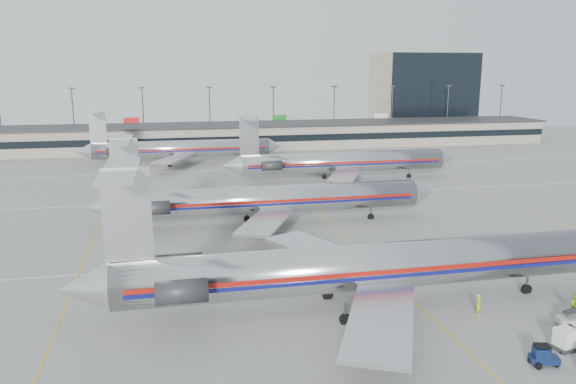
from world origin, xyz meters
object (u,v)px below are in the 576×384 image
object	(u,v)px
jet_foreground	(361,266)
uld_container	(565,339)
tug_center	(543,356)
jet_second_row	(264,199)

from	to	relation	value
jet_foreground	uld_container	xyz separation A→B (m)	(12.23, -10.04, -2.97)
jet_foreground	tug_center	bearing A→B (deg)	-51.69
jet_second_row	uld_container	world-z (taller)	jet_second_row
jet_foreground	jet_second_row	world-z (taller)	jet_foreground
jet_second_row	tug_center	world-z (taller)	jet_second_row
jet_foreground	jet_second_row	xyz separation A→B (m)	(-3.57, 27.58, -0.31)
tug_center	uld_container	bearing A→B (deg)	43.50
tug_center	uld_container	size ratio (longest dim) A/B	1.18
jet_foreground	uld_container	bearing A→B (deg)	-39.39
jet_foreground	jet_second_row	size ratio (longest dim) A/B	1.09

